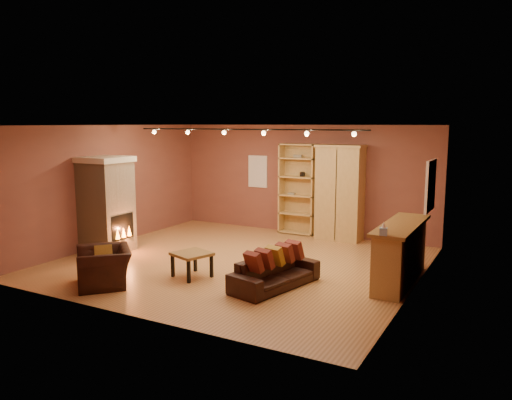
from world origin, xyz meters
The scene contains 16 objects.
floor centered at (0.00, 0.00, 0.00)m, with size 7.00×7.00×0.00m, color #A26B39.
ceiling centered at (0.00, 0.00, 2.80)m, with size 7.00×7.00×0.00m, color brown.
back_wall centered at (0.00, 3.25, 1.40)m, with size 7.00×0.02×2.80m, color brown.
left_wall centered at (-3.50, 0.00, 1.40)m, with size 0.02×6.50×2.80m, color brown.
right_wall centered at (3.50, 0.00, 1.40)m, with size 0.02×6.50×2.80m, color brown.
fireplace centered at (-3.04, -0.60, 1.06)m, with size 1.01×0.98×2.12m.
back_window centered at (-1.30, 3.23, 1.55)m, with size 0.56×0.04×0.86m, color white.
bookcase centered at (-0.05, 3.13, 1.18)m, with size 0.95×0.37×2.33m.
armoire centered at (1.12, 2.95, 1.17)m, with size 1.15×0.65×2.33m.
bar_counter centered at (3.20, 0.25, 0.55)m, with size 0.61×2.27×1.08m.
tissue_box centered at (3.15, -0.83, 1.17)m, with size 0.13×0.13×0.21m.
right_window centered at (3.47, 1.40, 1.65)m, with size 0.05×0.90×1.00m, color white.
loveseat centered at (1.34, -1.04, 0.37)m, with size 0.92×1.84×0.75m.
armchair centered at (-1.37, -2.38, 0.45)m, with size 1.20×1.18×0.89m.
coffee_table centered at (-0.28, -1.26, 0.40)m, with size 0.78×0.78×0.47m.
track_rail centered at (0.00, 0.20, 2.69)m, with size 5.20×0.09×0.13m.
Camera 1 is at (5.06, -8.59, 2.85)m, focal length 35.00 mm.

